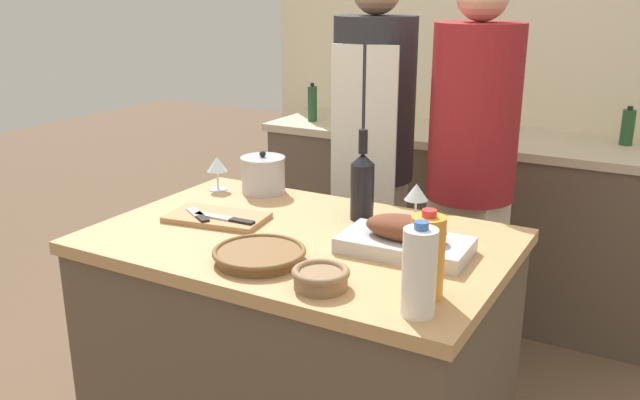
{
  "coord_description": "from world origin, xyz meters",
  "views": [
    {
      "loc": [
        1.01,
        -1.67,
        1.61
      ],
      "look_at": [
        0.0,
        0.12,
        0.96
      ],
      "focal_mm": 38.0,
      "sensor_mm": 36.0,
      "label": 1
    }
  ],
  "objects": [
    {
      "name": "kitchen_island",
      "position": [
        0.0,
        0.0,
        0.44
      ],
      "size": [
        1.26,
        0.83,
        0.88
      ],
      "color": "brown",
      "rests_on": "ground_plane"
    },
    {
      "name": "back_counter",
      "position": [
        0.0,
        1.63,
        0.45
      ],
      "size": [
        2.08,
        0.6,
        0.91
      ],
      "color": "brown",
      "rests_on": "ground_plane"
    },
    {
      "name": "back_wall",
      "position": [
        0.0,
        1.98,
        1.27
      ],
      "size": [
        2.58,
        0.1,
        2.55
      ],
      "color": "beige",
      "rests_on": "ground_plane"
    },
    {
      "name": "roasting_pan",
      "position": [
        0.33,
        0.03,
        0.92
      ],
      "size": [
        0.38,
        0.22,
        0.11
      ],
      "color": "#BCBCC1",
      "rests_on": "kitchen_island"
    },
    {
      "name": "wicker_basket",
      "position": [
        0.01,
        -0.23,
        0.9
      ],
      "size": [
        0.26,
        0.26,
        0.04
      ],
      "color": "brown",
      "rests_on": "kitchen_island"
    },
    {
      "name": "cutting_board",
      "position": [
        -0.31,
        -0.01,
        0.89
      ],
      "size": [
        0.34,
        0.22,
        0.02
      ],
      "color": "#AD7F51",
      "rests_on": "kitchen_island"
    },
    {
      "name": "stock_pot",
      "position": [
        -0.36,
        0.33,
        0.95
      ],
      "size": [
        0.17,
        0.17,
        0.16
      ],
      "color": "#B7B7BC",
      "rests_on": "kitchen_island"
    },
    {
      "name": "mixing_bowl",
      "position": [
        0.24,
        -0.3,
        0.91
      ],
      "size": [
        0.15,
        0.15,
        0.05
      ],
      "color": "#846647",
      "rests_on": "kitchen_island"
    },
    {
      "name": "juice_jug",
      "position": [
        0.49,
        -0.21,
        0.99
      ],
      "size": [
        0.08,
        0.08,
        0.22
      ],
      "color": "orange",
      "rests_on": "kitchen_island"
    },
    {
      "name": "milk_jug",
      "position": [
        0.51,
        -0.32,
        0.99
      ],
      "size": [
        0.08,
        0.08,
        0.23
      ],
      "color": "white",
      "rests_on": "kitchen_island"
    },
    {
      "name": "wine_bottle_green",
      "position": [
        0.1,
        0.23,
        1.0
      ],
      "size": [
        0.08,
        0.08,
        0.3
      ],
      "color": "black",
      "rests_on": "kitchen_island"
    },
    {
      "name": "wine_glass_left",
      "position": [
        -0.52,
        0.27,
        0.98
      ],
      "size": [
        0.08,
        0.08,
        0.13
      ],
      "color": "silver",
      "rests_on": "kitchen_island"
    },
    {
      "name": "wine_glass_right",
      "position": [
        0.25,
        0.31,
        0.97
      ],
      "size": [
        0.08,
        0.08,
        0.12
      ],
      "color": "silver",
      "rests_on": "kitchen_island"
    },
    {
      "name": "knife_chef",
      "position": [
        -0.26,
        -0.03,
        0.9
      ],
      "size": [
        0.22,
        0.04,
        0.01
      ],
      "color": "#B7B7BC",
      "rests_on": "cutting_board"
    },
    {
      "name": "knife_paring",
      "position": [
        -0.36,
        -0.05,
        0.9
      ],
      "size": [
        0.15,
        0.11,
        0.01
      ],
      "color": "#B7B7BC",
      "rests_on": "cutting_board"
    },
    {
      "name": "condiment_bottle_tall",
      "position": [
        0.74,
        1.73,
        0.99
      ],
      "size": [
        0.06,
        0.06,
        0.18
      ],
      "color": "#234C28",
      "rests_on": "back_counter"
    },
    {
      "name": "condiment_bottle_short",
      "position": [
        -0.84,
        1.53,
        1.0
      ],
      "size": [
        0.05,
        0.05,
        0.21
      ],
      "color": "#234C28",
      "rests_on": "back_counter"
    },
    {
      "name": "person_cook_aproned",
      "position": [
        -0.18,
        0.91,
        0.94
      ],
      "size": [
        0.35,
        0.37,
        1.7
      ],
      "rotation": [
        0.0,
        0.0,
        0.19
      ],
      "color": "beige",
      "rests_on": "ground_plane"
    },
    {
      "name": "person_cook_guest",
      "position": [
        0.26,
        0.87,
        0.93
      ],
      "size": [
        0.34,
        0.34,
        1.68
      ],
      "rotation": [
        0.0,
        0.0,
        -0.26
      ],
      "color": "beige",
      "rests_on": "ground_plane"
    }
  ]
}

